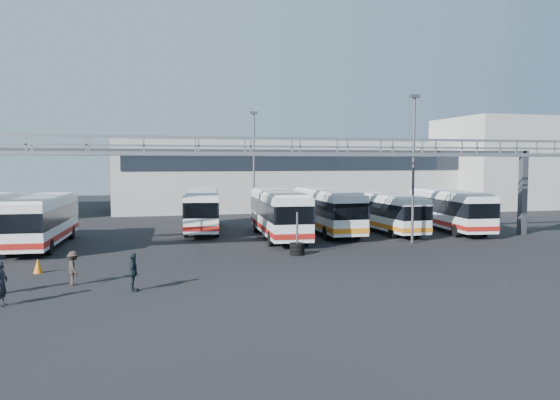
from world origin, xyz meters
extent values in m
plane|color=black|center=(0.00, 0.00, 0.00)|extent=(140.00, 140.00, 0.00)
cube|color=gray|center=(0.00, 5.00, 6.10)|extent=(50.00, 1.80, 0.22)
cube|color=gray|center=(0.00, 4.15, 7.05)|extent=(50.00, 0.10, 0.10)
cube|color=gray|center=(0.00, 5.85, 7.05)|extent=(50.00, 0.10, 0.10)
cube|color=#4C4F54|center=(0.00, 9.00, 6.30)|extent=(45.00, 0.50, 0.35)
cube|color=#9E9E99|center=(12.00, 38.00, 4.00)|extent=(42.00, 14.00, 8.00)
cube|color=#B2B2AD|center=(38.00, 32.00, 5.50)|extent=(14.00, 12.00, 11.00)
cylinder|color=#4C4F54|center=(12.00, 7.00, 5.00)|extent=(0.18, 0.18, 10.00)
cube|color=#4C4F54|center=(12.00, 7.00, 10.10)|extent=(0.70, 0.35, 0.22)
cylinder|color=#4C4F54|center=(4.00, 22.00, 5.00)|extent=(0.18, 0.18, 10.00)
cube|color=#4C4F54|center=(4.00, 22.00, 10.10)|extent=(0.70, 0.35, 0.22)
cylinder|color=black|center=(-15.15, 14.99, 0.51)|extent=(0.45, 1.05, 1.02)
cube|color=silver|center=(-12.47, 11.78, 1.83)|extent=(3.30, 11.20, 2.76)
cube|color=black|center=(-12.47, 11.78, 2.16)|extent=(3.37, 11.27, 1.10)
cube|color=maroon|center=(-12.47, 11.78, 0.85)|extent=(3.36, 11.25, 0.35)
cube|color=silver|center=(-12.47, 11.78, 3.29)|extent=(2.97, 10.08, 0.16)
cylinder|color=black|center=(-13.86, 8.33, 0.50)|extent=(0.37, 1.02, 1.00)
cylinder|color=black|center=(-11.59, 8.17, 0.50)|extent=(0.37, 1.02, 1.00)
cylinder|color=black|center=(-13.34, 15.39, 0.50)|extent=(0.37, 1.02, 1.00)
cylinder|color=black|center=(-11.08, 15.22, 0.50)|extent=(0.37, 1.02, 1.00)
cube|color=silver|center=(-1.31, 17.36, 1.84)|extent=(3.97, 11.36, 2.78)
cube|color=black|center=(-1.31, 17.36, 2.17)|extent=(4.04, 11.42, 1.11)
cube|color=maroon|center=(-1.31, 17.36, 0.86)|extent=(4.03, 11.41, 0.35)
cube|color=silver|center=(-1.31, 17.36, 3.32)|extent=(3.57, 10.22, 0.16)
cylinder|color=black|center=(-2.91, 13.98, 0.51)|extent=(0.43, 1.04, 1.01)
cylinder|color=black|center=(-0.64, 13.68, 0.51)|extent=(0.43, 1.04, 1.01)
cylinder|color=black|center=(-1.97, 21.04, 0.51)|extent=(0.43, 1.04, 1.01)
cylinder|color=black|center=(0.30, 20.73, 0.51)|extent=(0.43, 1.04, 1.01)
cube|color=silver|center=(3.66, 11.74, 1.91)|extent=(3.50, 11.65, 2.87)
cube|color=black|center=(3.66, 11.74, 2.24)|extent=(3.56, 11.72, 1.15)
cube|color=maroon|center=(3.66, 11.74, 0.89)|extent=(3.55, 11.71, 0.37)
cube|color=silver|center=(3.66, 11.74, 3.42)|extent=(3.15, 10.49, 0.17)
cylinder|color=black|center=(2.19, 8.17, 0.52)|extent=(0.39, 1.07, 1.04)
cylinder|color=black|center=(4.55, 7.99, 0.52)|extent=(0.39, 1.07, 1.04)
cylinder|color=black|center=(2.77, 15.50, 0.52)|extent=(0.39, 1.07, 1.04)
cylinder|color=black|center=(5.13, 15.31, 0.52)|extent=(0.39, 1.07, 1.04)
cube|color=silver|center=(8.05, 13.54, 1.88)|extent=(3.00, 11.43, 2.84)
cube|color=black|center=(8.05, 13.54, 2.22)|extent=(3.06, 11.50, 1.13)
cube|color=orange|center=(8.05, 13.54, 0.88)|extent=(3.05, 11.49, 0.36)
cube|color=silver|center=(8.05, 13.54, 3.38)|extent=(2.70, 10.29, 0.17)
cylinder|color=black|center=(6.74, 9.95, 0.52)|extent=(0.35, 1.04, 1.03)
cylinder|color=black|center=(9.08, 9.86, 0.52)|extent=(0.35, 1.04, 1.03)
cylinder|color=black|center=(7.01, 17.21, 0.52)|extent=(0.35, 1.04, 1.03)
cylinder|color=black|center=(9.35, 17.12, 0.52)|extent=(0.35, 1.04, 1.03)
cube|color=silver|center=(12.79, 12.85, 1.68)|extent=(2.44, 10.15, 2.53)
cube|color=black|center=(12.79, 12.85, 1.98)|extent=(2.50, 10.21, 1.01)
cube|color=orange|center=(12.79, 12.85, 0.78)|extent=(2.49, 10.20, 0.32)
cube|color=silver|center=(12.79, 12.85, 3.02)|extent=(2.20, 9.13, 0.15)
cylinder|color=black|center=(11.81, 9.60, 0.46)|extent=(0.29, 0.92, 0.92)
cylinder|color=black|center=(13.87, 9.63, 0.46)|extent=(0.29, 0.92, 0.92)
cylinder|color=black|center=(11.72, 16.07, 0.46)|extent=(0.29, 0.92, 0.92)
cylinder|color=black|center=(13.77, 16.10, 0.46)|extent=(0.29, 0.92, 0.92)
cube|color=silver|center=(18.16, 12.24, 1.80)|extent=(3.64, 11.03, 2.71)
cube|color=black|center=(18.16, 12.24, 2.12)|extent=(3.71, 11.10, 1.08)
cube|color=maroon|center=(18.16, 12.24, 0.84)|extent=(3.70, 11.09, 0.34)
cube|color=silver|center=(18.16, 12.24, 3.23)|extent=(3.28, 9.93, 0.16)
cylinder|color=black|center=(16.67, 8.92, 0.49)|extent=(0.40, 1.01, 0.98)
cylinder|color=black|center=(18.88, 8.67, 0.49)|extent=(0.40, 1.01, 0.98)
cylinder|color=black|center=(17.44, 15.81, 0.49)|extent=(0.40, 1.01, 0.98)
cylinder|color=black|center=(19.64, 15.56, 0.49)|extent=(0.40, 1.01, 0.98)
imported|color=black|center=(-11.61, -3.84, 0.88)|extent=(0.54, 0.71, 1.77)
imported|color=#332522|center=(-9.29, -0.75, 0.79)|extent=(0.85, 1.15, 1.58)
imported|color=black|center=(-6.65, -2.67, 0.84)|extent=(0.50, 1.02, 1.68)
cone|color=orange|center=(-11.35, 2.64, 0.36)|extent=(0.60, 0.60, 0.73)
cylinder|color=black|center=(2.93, 4.50, 0.13)|extent=(0.91, 0.91, 0.22)
cylinder|color=black|center=(2.93, 4.50, 0.37)|extent=(0.91, 0.91, 0.22)
cylinder|color=black|center=(2.93, 4.50, 0.61)|extent=(0.91, 0.91, 0.22)
cylinder|color=#4C4F54|center=(2.93, 4.50, 1.30)|extent=(0.13, 0.13, 2.61)
camera|label=1|loc=(-6.44, -26.93, 5.63)|focal=35.00mm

